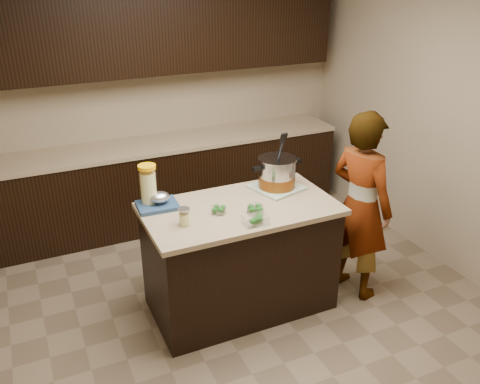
% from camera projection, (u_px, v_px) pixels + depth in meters
% --- Properties ---
extents(ground_plane, '(4.00, 4.00, 0.00)m').
position_uv_depth(ground_plane, '(240.00, 304.00, 4.20)').
color(ground_plane, brown).
rests_on(ground_plane, ground).
extents(room_shell, '(4.04, 4.04, 2.72)m').
position_uv_depth(room_shell, '(240.00, 100.00, 3.49)').
color(room_shell, tan).
rests_on(room_shell, ground).
extents(back_cabinets, '(3.60, 0.63, 2.33)m').
position_uv_depth(back_cabinets, '(170.00, 136.00, 5.25)').
color(back_cabinets, black).
rests_on(back_cabinets, ground).
extents(island, '(1.46, 0.81, 0.90)m').
position_uv_depth(island, '(240.00, 257.00, 4.01)').
color(island, black).
rests_on(island, ground).
extents(dish_towel, '(0.44, 0.44, 0.02)m').
position_uv_depth(dish_towel, '(277.00, 187.00, 4.13)').
color(dish_towel, '#58845B').
rests_on(dish_towel, island).
extents(stock_pot, '(0.44, 0.33, 0.44)m').
position_uv_depth(stock_pot, '(277.00, 174.00, 4.08)').
color(stock_pot, '#B7B7BC').
rests_on(stock_pot, dish_towel).
extents(lemonade_pitcher, '(0.17, 0.17, 0.32)m').
position_uv_depth(lemonade_pitcher, '(148.00, 187.00, 3.78)').
color(lemonade_pitcher, '#E6E28C').
rests_on(lemonade_pitcher, island).
extents(mason_jar, '(0.10, 0.10, 0.14)m').
position_uv_depth(mason_jar, '(184.00, 217.00, 3.54)').
color(mason_jar, '#E6E28C').
rests_on(mason_jar, island).
extents(broccoli_tub_left, '(0.13, 0.13, 0.05)m').
position_uv_depth(broccoli_tub_left, '(219.00, 210.00, 3.72)').
color(broccoli_tub_left, silver).
rests_on(broccoli_tub_left, island).
extents(broccoli_tub_right, '(0.15, 0.15, 0.06)m').
position_uv_depth(broccoli_tub_right, '(255.00, 210.00, 3.72)').
color(broccoli_tub_right, silver).
rests_on(broccoli_tub_right, island).
extents(broccoli_tub_rect, '(0.18, 0.14, 0.06)m').
position_uv_depth(broccoli_tub_rect, '(256.00, 220.00, 3.57)').
color(broccoli_tub_rect, silver).
rests_on(broccoli_tub_rect, island).
extents(blue_tray, '(0.31, 0.25, 0.11)m').
position_uv_depth(blue_tray, '(158.00, 202.00, 3.80)').
color(blue_tray, navy).
rests_on(blue_tray, island).
extents(person, '(0.51, 0.65, 1.58)m').
position_uv_depth(person, '(360.00, 206.00, 4.09)').
color(person, gray).
rests_on(person, ground).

